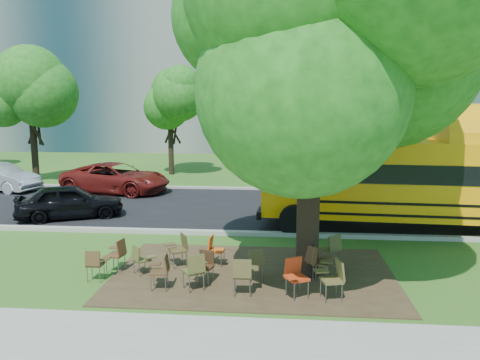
# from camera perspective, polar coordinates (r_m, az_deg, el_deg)

# --- Properties ---
(ground) EXTENTS (160.00, 160.00, 0.00)m
(ground) POSITION_cam_1_polar(r_m,az_deg,el_deg) (12.61, -2.81, -10.47)
(ground) COLOR #2E571B
(ground) RESTS_ON ground
(dirt_patch) EXTENTS (7.00, 4.50, 0.03)m
(dirt_patch) POSITION_cam_1_polar(r_m,az_deg,el_deg) (12.05, 1.67, -11.36)
(dirt_patch) COLOR #382819
(dirt_patch) RESTS_ON ground
(asphalt_road) EXTENTS (80.00, 8.00, 0.04)m
(asphalt_road) POSITION_cam_1_polar(r_m,az_deg,el_deg) (19.30, 0.02, -3.41)
(asphalt_road) COLOR black
(asphalt_road) RESTS_ON ground
(kerb_near) EXTENTS (80.00, 0.25, 0.14)m
(kerb_near) POSITION_cam_1_polar(r_m,az_deg,el_deg) (15.43, -1.29, -6.48)
(kerb_near) COLOR gray
(kerb_near) RESTS_ON ground
(kerb_far) EXTENTS (80.00, 0.25, 0.14)m
(kerb_far) POSITION_cam_1_polar(r_m,az_deg,el_deg) (23.30, 0.90, -1.08)
(kerb_far) COLOR gray
(kerb_far) RESTS_ON ground
(building_main) EXTENTS (38.00, 16.00, 22.00)m
(building_main) POSITION_cam_1_polar(r_m,az_deg,el_deg) (49.18, -6.62, 17.11)
(building_main) COLOR gray
(building_main) RESTS_ON ground
(bg_tree_0) EXTENTS (5.20, 5.20, 7.18)m
(bg_tree_0) POSITION_cam_1_polar(r_m,az_deg,el_deg) (28.27, -24.15, 9.12)
(bg_tree_0) COLOR black
(bg_tree_0) RESTS_ON ground
(bg_tree_2) EXTENTS (4.80, 4.80, 6.62)m
(bg_tree_2) POSITION_cam_1_polar(r_m,az_deg,el_deg) (28.54, -8.54, 9.09)
(bg_tree_2) COLOR black
(bg_tree_2) RESTS_ON ground
(bg_tree_3) EXTENTS (5.60, 5.60, 7.84)m
(bg_tree_3) POSITION_cam_1_polar(r_m,az_deg,el_deg) (26.54, 19.21, 10.44)
(bg_tree_3) COLOR black
(bg_tree_3) RESTS_ON ground
(main_tree) EXTENTS (7.20, 7.20, 9.07)m
(main_tree) POSITION_cam_1_polar(r_m,az_deg,el_deg) (11.37, 8.77, 15.22)
(main_tree) COLOR black
(main_tree) RESTS_ON ground
(school_bus) EXTENTS (12.69, 3.55, 3.07)m
(school_bus) POSITION_cam_1_polar(r_m,az_deg,el_deg) (17.13, 26.31, -0.03)
(school_bus) COLOR orange
(school_bus) RESTS_ON ground
(chair_0) EXTENTS (0.51, 0.47, 0.79)m
(chair_0) POSITION_cam_1_polar(r_m,az_deg,el_deg) (11.99, -17.21, -9.51)
(chair_0) COLOR #463119
(chair_0) RESTS_ON ground
(chair_1) EXTENTS (0.66, 0.53, 0.77)m
(chair_1) POSITION_cam_1_polar(r_m,az_deg,el_deg) (12.06, -12.03, -9.21)
(chair_1) COLOR #4E4B22
(chair_1) RESTS_ON ground
(chair_2) EXTENTS (0.60, 0.76, 0.90)m
(chair_2) POSITION_cam_1_polar(r_m,az_deg,el_deg) (10.90, -5.48, -10.61)
(chair_2) COLOR #4B4820
(chair_2) RESTS_ON ground
(chair_3) EXTENTS (0.60, 0.47, 0.80)m
(chair_3) POSITION_cam_1_polar(r_m,az_deg,el_deg) (11.38, -4.39, -10.08)
(chair_3) COLOR #3D2515
(chair_3) RESTS_ON ground
(chair_4) EXTENTS (0.59, 0.55, 0.90)m
(chair_4) POSITION_cam_1_polar(r_m,az_deg,el_deg) (10.59, 0.43, -11.21)
(chair_4) COLOR #443C1D
(chair_4) RESTS_ON ground
(chair_5) EXTENTS (0.61, 0.74, 0.90)m
(chair_5) POSITION_cam_1_polar(r_m,az_deg,el_deg) (10.57, 6.72, -11.29)
(chair_5) COLOR #B43213
(chair_5) RESTS_ON ground
(chair_6) EXTENTS (0.66, 0.62, 0.92)m
(chair_6) POSITION_cam_1_polar(r_m,az_deg,el_deg) (10.58, 11.33, -11.35)
(chair_6) COLOR brown
(chair_6) RESTS_ON ground
(chair_7) EXTENTS (0.75, 0.60, 0.88)m
(chair_7) POSITION_cam_1_polar(r_m,az_deg,el_deg) (11.66, 9.10, -9.45)
(chair_7) COLOR #462919
(chair_7) RESTS_ON ground
(chair_8) EXTENTS (0.50, 0.63, 0.86)m
(chair_8) POSITION_cam_1_polar(r_m,az_deg,el_deg) (12.47, -14.70, -8.45)
(chair_8) COLOR #50311C
(chair_8) RESTS_ON ground
(chair_9) EXTENTS (0.73, 0.59, 0.89)m
(chair_9) POSITION_cam_1_polar(r_m,az_deg,el_deg) (12.51, -7.40, -8.06)
(chair_9) COLOR #453C1E
(chair_9) RESTS_ON ground
(chair_10) EXTENTS (0.48, 0.57, 0.81)m
(chair_10) POSITION_cam_1_polar(r_m,az_deg,el_deg) (12.50, -3.10, -8.23)
(chair_10) COLOR #C85615
(chair_10) RESTS_ON ground
(chair_11) EXTENTS (0.58, 0.69, 0.85)m
(chair_11) POSITION_cam_1_polar(r_m,az_deg,el_deg) (11.40, 1.86, -9.86)
(chair_11) COLOR #423B1C
(chair_11) RESTS_ON ground
(chair_12) EXTENTS (0.51, 0.63, 0.86)m
(chair_12) POSITION_cam_1_polar(r_m,az_deg,el_deg) (11.64, 9.58, -9.52)
(chair_12) COLOR #473E1F
(chair_12) RESTS_ON ground
(chair_13) EXTENTS (0.58, 0.73, 0.86)m
(chair_13) POSITION_cam_1_polar(r_m,az_deg,el_deg) (12.70, 11.21, -7.97)
(chair_13) COLOR #46411E
(chair_13) RESTS_ON ground
(chair_14) EXTENTS (0.54, 0.56, 0.85)m
(chair_14) POSITION_cam_1_polar(r_m,az_deg,el_deg) (11.09, -9.54, -10.54)
(chair_14) COLOR #442C18
(chair_14) RESTS_ON ground
(black_car) EXTENTS (4.12, 2.98, 1.30)m
(black_car) POSITION_cam_1_polar(r_m,az_deg,el_deg) (18.60, -20.03, -2.47)
(black_car) COLOR black
(black_car) RESTS_ON ground
(bg_car_red) EXTENTS (5.62, 3.51, 1.45)m
(bg_car_red) POSITION_cam_1_polar(r_m,az_deg,el_deg) (23.29, -14.87, 0.24)
(bg_car_red) COLOR #57110E
(bg_car_red) RESTS_ON ground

